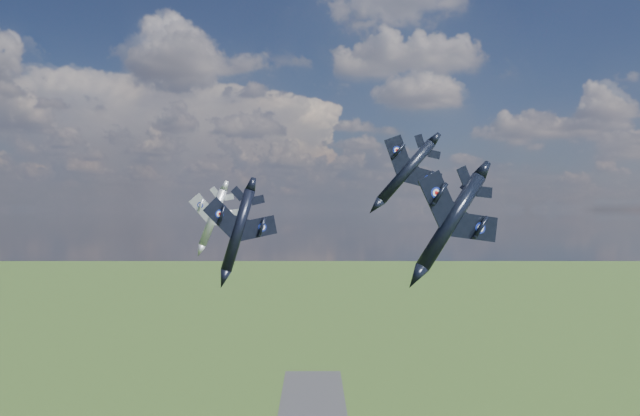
{
  "coord_description": "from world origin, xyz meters",
  "views": [
    {
      "loc": [
        0.63,
        -67.55,
        82.32
      ],
      "look_at": [
        1.39,
        12.84,
        82.56
      ],
      "focal_mm": 35.0,
      "sensor_mm": 36.0,
      "label": 1
    }
  ],
  "objects_px": {
    "jet_left_silver": "(213,217)",
    "jet_right_navy": "(451,221)",
    "jet_high_navy": "(406,172)",
    "jet_lead_navy": "(238,230)"
  },
  "relations": [
    {
      "from": "jet_high_navy",
      "to": "jet_left_silver",
      "type": "distance_m",
      "value": 29.82
    },
    {
      "from": "jet_left_silver",
      "to": "jet_lead_navy",
      "type": "bearing_deg",
      "value": -69.85
    },
    {
      "from": "jet_right_navy",
      "to": "jet_high_navy",
      "type": "bearing_deg",
      "value": 73.09
    },
    {
      "from": "jet_lead_navy",
      "to": "jet_high_navy",
      "type": "height_order",
      "value": "jet_high_navy"
    },
    {
      "from": "jet_high_navy",
      "to": "jet_left_silver",
      "type": "bearing_deg",
      "value": 166.57
    },
    {
      "from": "jet_right_navy",
      "to": "jet_high_navy",
      "type": "distance_m",
      "value": 30.36
    },
    {
      "from": "jet_high_navy",
      "to": "jet_lead_navy",
      "type": "bearing_deg",
      "value": -148.55
    },
    {
      "from": "jet_lead_navy",
      "to": "jet_right_navy",
      "type": "relative_size",
      "value": 0.88
    },
    {
      "from": "jet_lead_navy",
      "to": "jet_high_navy",
      "type": "xyz_separation_m",
      "value": [
        22.5,
        18.64,
        8.03
      ]
    },
    {
      "from": "jet_left_silver",
      "to": "jet_right_navy",
      "type": "bearing_deg",
      "value": -44.6
    }
  ]
}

